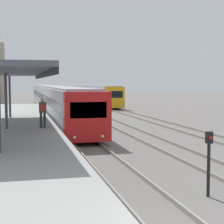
{
  "coord_description": "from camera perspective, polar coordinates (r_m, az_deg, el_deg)",
  "views": [
    {
      "loc": [
        -3.49,
        -5.95,
        3.47
      ],
      "look_at": [
        2.02,
        16.67,
        1.65
      ],
      "focal_mm": 60.0,
      "sensor_mm": 36.0,
      "label": 1
    }
  ],
  "objects": [
    {
      "name": "signal_post_near",
      "position": [
        11.76,
        14.54,
        -6.63
      ],
      "size": [
        0.2,
        0.21,
        2.0
      ],
      "color": "black",
      "rests_on": "ground_plane"
    },
    {
      "name": "person_on_platform",
      "position": [
        21.23,
        -10.51,
        0.26
      ],
      "size": [
        0.4,
        0.4,
        1.66
      ],
      "color": "#2D2D33",
      "rests_on": "station_platform"
    },
    {
      "name": "platform_canopy",
      "position": [
        21.07,
        -15.81,
        5.91
      ],
      "size": [
        4.0,
        17.79,
        3.24
      ],
      "color": "#4C515B",
      "rests_on": "station_platform"
    },
    {
      "name": "train_far",
      "position": [
        77.12,
        -5.07,
        3.16
      ],
      "size": [
        2.56,
        60.83,
        3.08
      ],
      "color": "gold",
      "rests_on": "ground_plane"
    },
    {
      "name": "train_near",
      "position": [
        44.44,
        -9.18,
        2.18
      ],
      "size": [
        2.57,
        49.25,
        3.11
      ],
      "color": "red",
      "rests_on": "ground_plane"
    }
  ]
}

